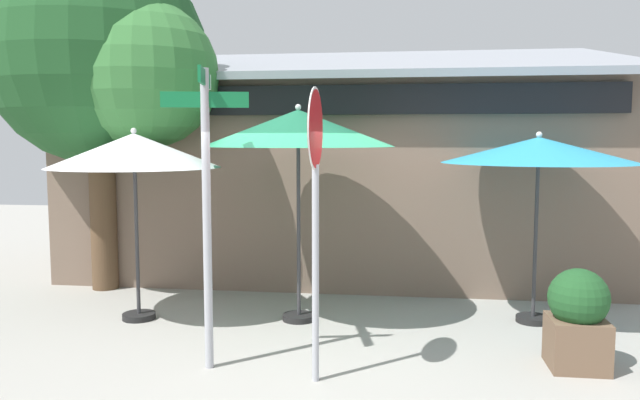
{
  "coord_description": "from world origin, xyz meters",
  "views": [
    {
      "loc": [
        1.1,
        -7.1,
        2.42
      ],
      "look_at": [
        -0.02,
        1.2,
        1.6
      ],
      "focal_mm": 34.76,
      "sensor_mm": 36.0,
      "label": 1
    }
  ],
  "objects": [
    {
      "name": "ground_plane",
      "position": [
        0.0,
        0.0,
        -0.05
      ],
      "size": [
        28.0,
        28.0,
        0.1
      ],
      "primitive_type": "cube",
      "color": "#9E9B93"
    },
    {
      "name": "cafe_building",
      "position": [
        -0.06,
        4.54,
        1.78
      ],
      "size": [
        9.8,
        5.04,
        4.35
      ],
      "color": "#705B4C",
      "rests_on": "ground"
    },
    {
      "name": "street_sign_post",
      "position": [
        -0.92,
        -0.92,
        1.93
      ],
      "size": [
        0.88,
        0.94,
        3.15
      ],
      "color": "#A8AAB2",
      "rests_on": "ground"
    },
    {
      "name": "stop_sign",
      "position": [
        0.25,
        -1.13,
        2.06
      ],
      "size": [
        0.07,
        0.81,
        2.93
      ],
      "color": "#A8AAB2",
      "rests_on": "ground"
    },
    {
      "name": "patio_umbrella_ivory_left",
      "position": [
        -2.42,
        0.68,
        2.26
      ],
      "size": [
        2.27,
        2.27,
        2.57
      ],
      "color": "black",
      "rests_on": "ground"
    },
    {
      "name": "patio_umbrella_forest_green_center",
      "position": [
        -0.26,
        0.91,
        2.55
      ],
      "size": [
        2.52,
        2.52,
        2.88
      ],
      "color": "black",
      "rests_on": "ground"
    },
    {
      "name": "patio_umbrella_teal_right",
      "position": [
        2.84,
        1.24,
        2.27
      ],
      "size": [
        2.5,
        2.5,
        2.52
      ],
      "color": "black",
      "rests_on": "ground"
    },
    {
      "name": "shade_tree",
      "position": [
        -3.49,
        2.16,
        3.63
      ],
      "size": [
        3.76,
        3.42,
        5.44
      ],
      "color": "brown",
      "rests_on": "ground"
    },
    {
      "name": "sidewalk_planter",
      "position": [
        2.95,
        -0.42,
        0.55
      ],
      "size": [
        0.63,
        0.63,
        1.07
      ],
      "color": "brown",
      "rests_on": "ground"
    }
  ]
}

